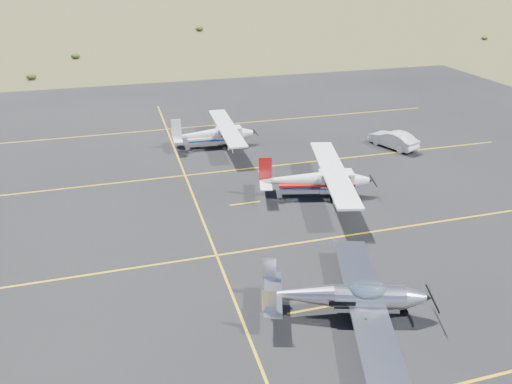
{
  "coord_description": "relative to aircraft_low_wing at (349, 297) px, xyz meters",
  "views": [
    {
      "loc": [
        -10.11,
        -19.93,
        14.18
      ],
      "look_at": [
        -2.8,
        5.69,
        1.6
      ],
      "focal_mm": 35.0,
      "sensor_mm": 36.0,
      "label": 1
    }
  ],
  "objects": [
    {
      "name": "sedan",
      "position": [
        12.78,
        18.43,
        -0.32
      ],
      "size": [
        2.89,
        4.42,
        1.38
      ],
      "primitive_type": "imported",
      "rotation": [
        0.0,
        0.0,
        3.52
      ],
      "color": "silver",
      "rests_on": "apron"
    },
    {
      "name": "aircraft_low_wing",
      "position": [
        0.0,
        0.0,
        0.0
      ],
      "size": [
        7.17,
        9.72,
        2.12
      ],
      "rotation": [
        0.0,
        0.0,
        -0.3
      ],
      "color": "silver",
      "rests_on": "apron"
    },
    {
      "name": "aircraft_plain",
      "position": [
        -1.2,
        22.64,
        0.11
      ],
      "size": [
        5.99,
        10.01,
        2.53
      ],
      "rotation": [
        0.0,
        0.0,
        -0.04
      ],
      "color": "white",
      "rests_on": "apron"
    },
    {
      "name": "apron",
      "position": [
        1.5,
        11.3,
        -1.02
      ],
      "size": [
        72.0,
        72.0,
        0.02
      ],
      "primitive_type": "cube",
      "color": "black",
      "rests_on": "ground"
    },
    {
      "name": "aircraft_cessna",
      "position": [
        3.22,
        11.61,
        0.2
      ],
      "size": [
        7.01,
        10.8,
        2.74
      ],
      "rotation": [
        0.0,
        0.0,
        -0.24
      ],
      "color": "white",
      "rests_on": "apron"
    },
    {
      "name": "ground",
      "position": [
        1.5,
        4.3,
        -1.02
      ],
      "size": [
        1600.0,
        1600.0,
        0.0
      ],
      "primitive_type": "plane",
      "color": "#383D1C",
      "rests_on": "ground"
    }
  ]
}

